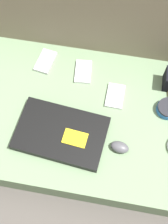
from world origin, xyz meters
TOP-DOWN VIEW (x-y plane):
  - ground_plane at (0.00, 0.00)m, footprint 8.00×8.00m
  - couch_seat at (0.00, 0.00)m, footprint 1.03×0.63m
  - couch_backrest at (0.00, 0.41)m, footprint 1.03×0.20m
  - laptop at (-0.07, -0.10)m, footprint 0.36×0.25m
  - computer_mouse at (0.16, -0.12)m, footprint 0.08×0.06m
  - speaker_puck at (0.33, 0.08)m, footprint 0.09×0.09m
  - phone_silver at (-0.04, 0.19)m, footprint 0.08×0.12m
  - phone_black at (0.11, 0.10)m, footprint 0.07×0.11m
  - phone_small at (-0.21, 0.22)m, footprint 0.08×0.13m

SIDE VIEW (x-z plane):
  - ground_plane at x=0.00m, z-range 0.00..0.00m
  - couch_seat at x=0.00m, z-range 0.00..0.13m
  - phone_small at x=-0.21m, z-range 0.13..0.15m
  - phone_black at x=0.11m, z-range 0.13..0.15m
  - phone_silver at x=-0.04m, z-range 0.13..0.15m
  - speaker_puck at x=0.33m, z-range 0.13..0.17m
  - laptop at x=-0.07m, z-range 0.13..0.17m
  - computer_mouse at x=0.16m, z-range 0.13..0.17m
  - couch_backrest at x=0.00m, z-range 0.00..0.52m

